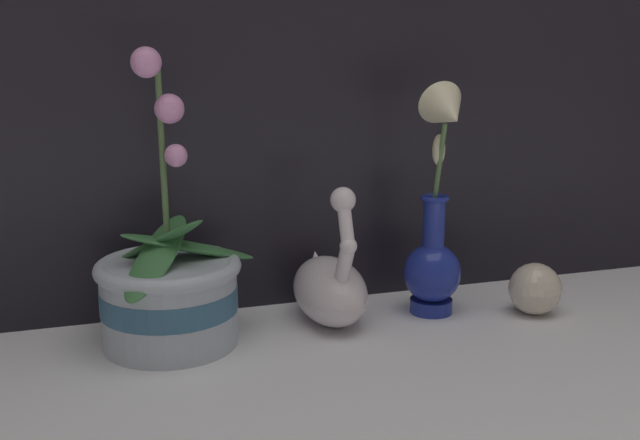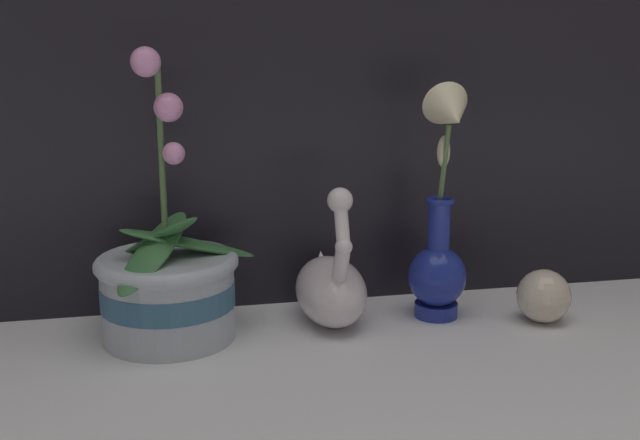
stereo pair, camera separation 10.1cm
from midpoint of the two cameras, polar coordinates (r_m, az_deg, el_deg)
name	(u,v)px [view 2 (the right image)]	position (r m, az deg, el deg)	size (l,w,h in m)	color
ground_plane	(360,352)	(0.98, 6.07, -10.03)	(2.80, 2.80, 0.00)	white
orchid_potted_plant	(168,285)	(1.00, -8.70, -4.95)	(0.22, 0.22, 0.38)	#B2BCCC
swan_figurine	(331,286)	(1.06, 3.58, -5.08)	(0.10, 0.18, 0.20)	white
blue_vase	(440,237)	(1.07, 11.86, -1.34)	(0.08, 0.11, 0.34)	navy
glass_sphere	(544,296)	(1.12, 19.20, -5.54)	(0.08, 0.08, 0.08)	beige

